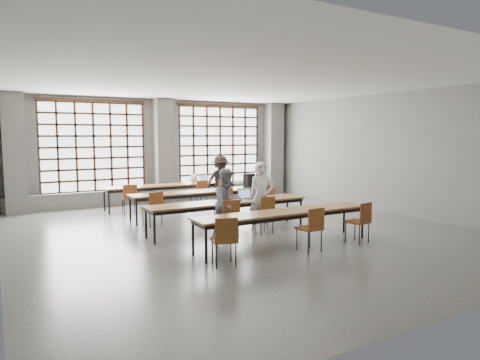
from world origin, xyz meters
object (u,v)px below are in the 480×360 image
object	(u,v)px
chair_mid_left	(154,205)
laptop_front	(246,196)
backpack	(249,181)
chair_front_right	(265,211)
chair_back_left	(130,196)
laptop_back	(205,180)
green_box	(225,199)
plastic_bag	(194,178)
desk_row_d	(285,214)
chair_back_right	(223,189)
desk_row_a	(168,186)
chair_front_left	(230,215)
student_female	(228,203)
chair_mid_right	(267,196)
red_pouch	(224,237)
desk_row_b	(201,193)
student_male	(262,198)
chair_near_left	(225,236)
chair_back_mid	(200,191)
student_back	(221,181)
mouse	(263,197)
chair_near_mid	(312,225)
chair_near_right	(361,218)
chair_mid_centre	(224,200)
phone	(237,201)

from	to	relation	value
chair_mid_left	laptop_front	world-z (taller)	laptop_front
backpack	chair_front_right	bearing A→B (deg)	-131.53
chair_back_left	backpack	size ratio (longest dim) A/B	2.20
chair_front_right	laptop_back	size ratio (longest dim) A/B	2.12
green_box	plastic_bag	world-z (taller)	plastic_bag
desk_row_d	chair_back_right	size ratio (longest dim) A/B	4.55
desk_row_a	chair_front_left	world-z (taller)	chair_front_left
chair_front_right	student_female	xyz separation A→B (m)	(-0.90, 0.13, 0.24)
chair_mid_right	backpack	xyz separation A→B (m)	(-0.18, 0.68, 0.39)
desk_row_a	student_female	world-z (taller)	student_female
desk_row_a	green_box	size ratio (longest dim) A/B	16.00
chair_mid_left	desk_row_d	bearing A→B (deg)	-61.13
student_female	laptop_back	world-z (taller)	student_female
red_pouch	desk_row_b	bearing A→B (deg)	70.25
chair_back_right	laptop_front	bearing A→B (deg)	-107.74
green_box	laptop_back	bearing A→B (deg)	71.17
chair_front_right	plastic_bag	xyz separation A→B (m)	(0.27, 4.66, 0.34)
student_male	green_box	size ratio (longest dim) A/B	6.65
desk_row_b	chair_near_left	distance (m)	4.67
chair_back_mid	chair_near_left	size ratio (longest dim) A/B	1.00
chair_near_left	student_back	xyz separation A→B (m)	(2.93, 5.84, 0.27)
mouse	backpack	distance (m)	2.28
desk_row_d	chair_front_left	bearing A→B (deg)	121.56
student_female	green_box	world-z (taller)	student_female
student_male	red_pouch	xyz separation A→B (m)	(-1.93, -1.79, -0.33)
chair_front_left	desk_row_b	bearing A→B (deg)	78.69
desk_row_a	chair_back_right	bearing A→B (deg)	-21.42
chair_near_left	chair_near_mid	distance (m)	1.92
student_back	laptop_back	world-z (taller)	student_back
backpack	plastic_bag	xyz separation A→B (m)	(-0.94, 1.95, -0.06)
chair_back_left	laptop_back	distance (m)	2.86
student_female	red_pouch	distance (m)	2.08
chair_near_right	laptop_front	world-z (taller)	laptop_front
chair_mid_left	laptop_front	xyz separation A→B (m)	(1.91, -1.29, 0.25)
mouse	backpack	xyz separation A→B (m)	(0.87, 2.10, 0.18)
desk_row_d	chair_mid_centre	size ratio (longest dim) A/B	4.55
chair_front_left	mouse	distance (m)	1.42
chair_mid_centre	red_pouch	xyz separation A→B (m)	(-1.95, -3.69, -0.04)
student_back	mouse	xyz separation A→B (m)	(-0.63, -3.50, -0.06)
student_back	laptop_front	bearing A→B (deg)	-108.03
student_male	chair_front_left	bearing A→B (deg)	-154.71
chair_front_left	green_box	xyz separation A→B (m)	(0.26, 0.71, 0.24)
laptop_front	phone	xyz separation A→B (m)	(-0.37, -0.21, -0.05)
desk_row_b	plastic_bag	world-z (taller)	plastic_bag
chair_front_right	green_box	size ratio (longest dim) A/B	3.52
chair_mid_centre	chair_back_left	bearing A→B (deg)	136.43
desk_row_d	chair_mid_right	distance (m)	3.54
student_female	chair_mid_centre	bearing A→B (deg)	57.02
chair_near_right	red_pouch	bearing A→B (deg)	178.62
chair_front_right	laptop_front	xyz separation A→B (m)	(-0.06, 0.74, 0.25)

